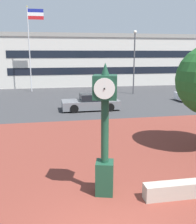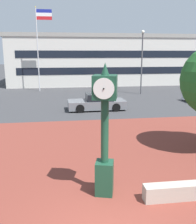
{
  "view_description": "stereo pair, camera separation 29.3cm",
  "coord_description": "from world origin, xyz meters",
  "px_view_note": "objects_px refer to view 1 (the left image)",
  "views": [
    {
      "loc": [
        -1.31,
        -5.06,
        4.39
      ],
      "look_at": [
        0.05,
        2.32,
        2.65
      ],
      "focal_mm": 41.04,
      "sensor_mm": 36.0,
      "label": 1
    },
    {
      "loc": [
        -1.02,
        -5.11,
        4.39
      ],
      "look_at": [
        0.05,
        2.32,
        2.65
      ],
      "focal_mm": 41.04,
      "sensor_mm": 36.0,
      "label": 2
    }
  ],
  "objects_px": {
    "civic_building": "(97,59)",
    "flagpole_primary": "(31,41)",
    "street_clock": "(105,131)",
    "street_lamp_post": "(134,56)",
    "car_street_mid": "(91,103)"
  },
  "relations": [
    {
      "from": "street_clock",
      "to": "civic_building",
      "type": "distance_m",
      "value": 31.93
    },
    {
      "from": "civic_building",
      "to": "car_street_mid",
      "type": "bearing_deg",
      "value": -101.67
    },
    {
      "from": "car_street_mid",
      "to": "flagpole_primary",
      "type": "bearing_deg",
      "value": 23.79
    },
    {
      "from": "car_street_mid",
      "to": "street_lamp_post",
      "type": "distance_m",
      "value": 9.78
    },
    {
      "from": "street_clock",
      "to": "flagpole_primary",
      "type": "bearing_deg",
      "value": 114.05
    },
    {
      "from": "flagpole_primary",
      "to": "street_lamp_post",
      "type": "bearing_deg",
      "value": -19.91
    },
    {
      "from": "street_clock",
      "to": "street_lamp_post",
      "type": "bearing_deg",
      "value": 84.75
    },
    {
      "from": "street_clock",
      "to": "civic_building",
      "type": "xyz_separation_m",
      "value": [
        5.45,
        31.43,
        1.34
      ]
    },
    {
      "from": "civic_building",
      "to": "flagpole_primary",
      "type": "bearing_deg",
      "value": -137.95
    },
    {
      "from": "street_clock",
      "to": "flagpole_primary",
      "type": "distance_m",
      "value": 23.84
    },
    {
      "from": "street_clock",
      "to": "car_street_mid",
      "type": "height_order",
      "value": "street_clock"
    },
    {
      "from": "street_clock",
      "to": "civic_building",
      "type": "bearing_deg",
      "value": 95.5
    },
    {
      "from": "car_street_mid",
      "to": "civic_building",
      "type": "bearing_deg",
      "value": -12.63
    },
    {
      "from": "car_street_mid",
      "to": "civic_building",
      "type": "height_order",
      "value": "civic_building"
    },
    {
      "from": "street_clock",
      "to": "street_lamp_post",
      "type": "height_order",
      "value": "street_lamp_post"
    }
  ]
}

